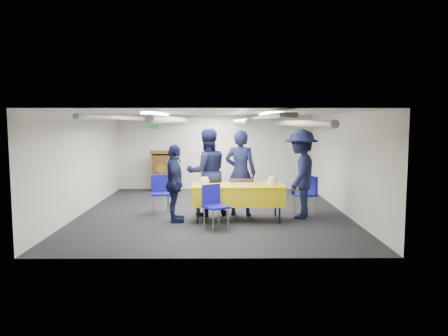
{
  "coord_description": "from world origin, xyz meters",
  "views": [
    {
      "loc": [
        0.18,
        -10.04,
        2.1
      ],
      "look_at": [
        0.25,
        -0.2,
        1.05
      ],
      "focal_mm": 35.0,
      "sensor_mm": 36.0,
      "label": 1
    }
  ],
  "objects": [
    {
      "name": "plate_stack_right",
      "position": [
        1.26,
        -0.92,
        0.85
      ],
      "size": [
        0.2,
        0.2,
        0.17
      ],
      "color": "white",
      "rests_on": "serving_table"
    },
    {
      "name": "chair_near",
      "position": [
        0.04,
        -1.62,
        0.53
      ],
      "size": [
        0.58,
        0.58,
        0.87
      ],
      "color": "gray",
      "rests_on": "ground"
    },
    {
      "name": "sailor_a",
      "position": [
        0.61,
        -0.39,
        0.96
      ],
      "size": [
        0.8,
        0.63,
        1.92
      ],
      "primitive_type": "imported",
      "rotation": [
        0.0,
        0.0,
        2.88
      ],
      "color": "black",
      "rests_on": "ground"
    },
    {
      "name": "chair_left",
      "position": [
        -1.23,
        -0.07,
        0.53
      ],
      "size": [
        0.49,
        0.49,
        0.87
      ],
      "color": "gray",
      "rests_on": "ground"
    },
    {
      "name": "serving_table",
      "position": [
        0.54,
        -0.87,
        0.56
      ],
      "size": [
        1.93,
        0.91,
        0.77
      ],
      "color": "black",
      "rests_on": "ground"
    },
    {
      "name": "room_shell",
      "position": [
        0.09,
        0.41,
        1.81
      ],
      "size": [
        6.0,
        7.0,
        2.3
      ],
      "color": "beige",
      "rests_on": "ground"
    },
    {
      "name": "podium",
      "position": [
        -1.6,
        3.05,
        0.61
      ],
      "size": [
        0.62,
        0.53,
        1.25
      ],
      "color": "brown",
      "rests_on": "ground"
    },
    {
      "name": "sailor_b",
      "position": [
        -0.13,
        -0.35,
        0.97
      ],
      "size": [
        1.11,
        0.96,
        1.94
      ],
      "primitive_type": "imported",
      "rotation": [
        0.0,
        0.0,
        3.42
      ],
      "color": "black",
      "rests_on": "ground"
    },
    {
      "name": "chair_right",
      "position": [
        2.15,
        -0.27,
        0.53
      ],
      "size": [
        0.55,
        0.55,
        0.87
      ],
      "color": "gray",
      "rests_on": "ground"
    },
    {
      "name": "sailor_d",
      "position": [
        1.91,
        -0.63,
        0.97
      ],
      "size": [
        1.12,
        1.43,
        1.94
      ],
      "primitive_type": "imported",
      "rotation": [
        0.0,
        0.0,
        -1.94
      ],
      "color": "black",
      "rests_on": "ground"
    },
    {
      "name": "sheet_cake",
      "position": [
        0.61,
        -0.79,
        0.82
      ],
      "size": [
        0.55,
        0.43,
        0.09
      ],
      "color": "white",
      "rests_on": "serving_table"
    },
    {
      "name": "ground",
      "position": [
        0.0,
        0.0,
        0.0
      ],
      "size": [
        7.0,
        7.0,
        0.0
      ],
      "primitive_type": "plane",
      "color": "black",
      "rests_on": "ground"
    },
    {
      "name": "sailor_c",
      "position": [
        -0.79,
        -1.03,
        0.81
      ],
      "size": [
        0.48,
        0.98,
        1.63
      ],
      "primitive_type": "imported",
      "rotation": [
        0.0,
        0.0,
        1.66
      ],
      "color": "black",
      "rests_on": "ground"
    },
    {
      "name": "plate_stack_left",
      "position": [
        -0.18,
        -0.92,
        0.84
      ],
      "size": [
        0.2,
        0.2,
        0.16
      ],
      "color": "white",
      "rests_on": "serving_table"
    }
  ]
}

